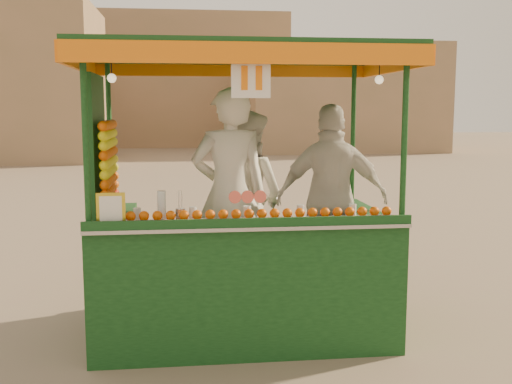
{
  "coord_description": "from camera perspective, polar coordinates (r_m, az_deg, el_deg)",
  "views": [
    {
      "loc": [
        -0.6,
        -5.22,
        2.0
      ],
      "look_at": [
        0.04,
        0.13,
        1.26
      ],
      "focal_mm": 42.52,
      "sensor_mm": 36.0,
      "label": 1
    }
  ],
  "objects": [
    {
      "name": "vendor_right",
      "position": [
        5.7,
        7.17,
        -0.63
      ],
      "size": [
        1.09,
        0.58,
        1.76
      ],
      "rotation": [
        0.0,
        0.0,
        2.99
      ],
      "color": "beige",
      "rests_on": "ground"
    },
    {
      "name": "vendor_middle",
      "position": [
        5.94,
        -0.9,
        -0.53
      ],
      "size": [
        1.03,
        1.04,
        1.7
      ],
      "rotation": [
        0.0,
        0.0,
        2.33
      ],
      "color": "silver",
      "rests_on": "ground"
    },
    {
      "name": "building_right",
      "position": [
        30.2,
        7.89,
        8.68
      ],
      "size": [
        9.0,
        6.0,
        5.0
      ],
      "primitive_type": "cube",
      "color": "#9F795A",
      "rests_on": "ground"
    },
    {
      "name": "juice_cart",
      "position": [
        5.37,
        -2.04,
        -4.99
      ],
      "size": [
        2.78,
        1.8,
        2.53
      ],
      "color": "#0E3413",
      "rests_on": "ground"
    },
    {
      "name": "building_center",
      "position": [
        35.28,
        -9.19,
        10.14
      ],
      "size": [
        14.0,
        7.0,
        7.0
      ],
      "primitive_type": "cube",
      "color": "#9F795A",
      "rests_on": "ground"
    },
    {
      "name": "ground",
      "position": [
        5.63,
        -0.24,
        -13.06
      ],
      "size": [
        90.0,
        90.0,
        0.0
      ],
      "primitive_type": "plane",
      "color": "#776955",
      "rests_on": "ground"
    },
    {
      "name": "vendor_left",
      "position": [
        5.52,
        -2.51,
        -0.1
      ],
      "size": [
        0.74,
        0.53,
        1.9
      ],
      "rotation": [
        0.0,
        0.0,
        3.26
      ],
      "color": "white",
      "rests_on": "ground"
    }
  ]
}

